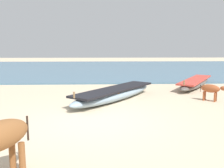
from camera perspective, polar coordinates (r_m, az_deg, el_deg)
name	(u,v)px	position (r m, az deg, el deg)	size (l,w,h in m)	color
ground	(95,121)	(6.81, -4.12, -8.66)	(80.00, 80.00, 0.00)	beige
sea_water	(100,68)	(23.20, -2.80, 3.79)	(60.00, 20.00, 0.08)	slate
fishing_boat_0	(115,94)	(9.35, 0.80, -2.26)	(3.74, 4.45, 0.66)	#8CA5B7
fishing_boat_3	(195,83)	(13.12, 19.07, 0.32)	(3.37, 4.54, 0.60)	#5B5651
calf_near_rust	(211,89)	(9.86, 22.35, -1.14)	(0.84, 0.77, 0.64)	#9E4C28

